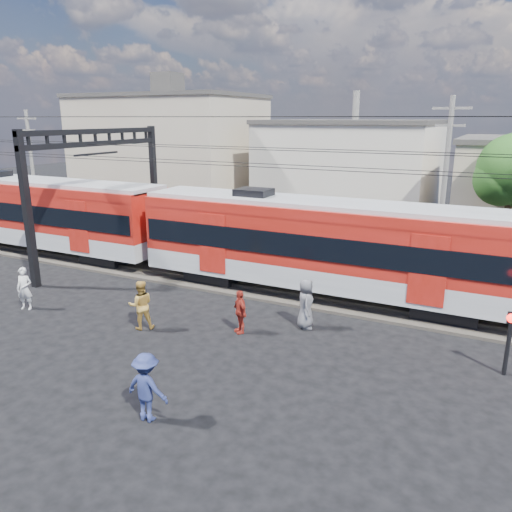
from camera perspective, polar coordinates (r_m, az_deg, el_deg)
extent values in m
plane|color=black|center=(16.14, -9.69, -12.27)|extent=(120.00, 120.00, 0.00)
cube|color=#2D2823|center=(22.50, 2.29, -3.69)|extent=(70.00, 3.40, 0.12)
cube|color=#59544C|center=(21.82, 1.48, -3.98)|extent=(70.00, 0.12, 0.12)
cube|color=#59544C|center=(23.11, 3.05, -2.86)|extent=(70.00, 0.12, 0.12)
cube|color=black|center=(27.55, -16.22, -0.06)|extent=(2.40, 2.20, 0.70)
cube|color=#9A9CA1|center=(31.00, -23.37, 2.50)|extent=(16.00, 3.00, 0.90)
cube|color=maroon|center=(30.71, -23.70, 5.50)|extent=(16.00, 3.00, 2.40)
cube|color=black|center=(30.75, -23.65, 5.04)|extent=(15.68, 3.08, 0.95)
cube|color=#9A9CA1|center=(30.54, -23.96, 7.80)|extent=(16.00, 2.60, 0.25)
cube|color=black|center=(23.74, -4.40, -1.95)|extent=(2.40, 2.20, 0.70)
cube|color=black|center=(20.73, 20.89, -5.61)|extent=(2.40, 2.20, 0.70)
cube|color=#9A9CA1|center=(21.44, 7.43, -1.73)|extent=(16.00, 3.00, 0.90)
cube|color=maroon|center=(21.01, 7.58, 2.57)|extent=(16.00, 3.00, 2.40)
cube|color=black|center=(21.07, 7.56, 1.91)|extent=(15.68, 3.08, 0.95)
cube|color=#9A9CA1|center=(20.77, 7.71, 5.93)|extent=(16.00, 2.60, 0.25)
cube|color=black|center=(24.18, -24.68, 4.68)|extent=(0.30, 0.30, 7.00)
cube|color=black|center=(30.57, -11.56, 7.78)|extent=(0.30, 0.30, 7.00)
cube|color=black|center=(26.91, -17.95, 13.40)|extent=(0.25, 9.30, 0.25)
cube|color=black|center=(26.93, -17.84, 12.13)|extent=(0.25, 9.30, 0.25)
cylinder|color=black|center=(20.70, 1.65, 10.08)|extent=(70.00, 0.03, 0.03)
cylinder|color=black|center=(21.97, 3.20, 10.38)|extent=(70.00, 0.03, 0.03)
cylinder|color=black|center=(20.64, 1.66, 12.02)|extent=(70.00, 0.03, 0.03)
cylinder|color=black|center=(21.92, 3.23, 12.21)|extent=(70.00, 0.03, 0.03)
cylinder|color=black|center=(18.10, -2.16, 15.63)|extent=(70.00, 0.03, 0.03)
cylinder|color=black|center=(24.48, 5.96, 15.54)|extent=(70.00, 0.03, 0.03)
cube|color=tan|center=(43.81, -9.71, 11.46)|extent=(14.00, 10.00, 9.00)
cube|color=#3F3D3A|center=(43.74, -10.00, 17.54)|extent=(14.28, 10.20, 0.30)
cube|color=beige|center=(40.05, 11.00, 9.59)|extent=(12.00, 12.00, 7.00)
cube|color=#3F3D3A|center=(39.86, 11.27, 14.81)|extent=(12.24, 12.24, 0.30)
cylinder|color=slate|center=(26.74, 20.72, 7.64)|extent=(0.24, 0.24, 8.50)
cube|color=slate|center=(26.55, 21.50, 15.45)|extent=(1.80, 0.12, 0.12)
cube|color=slate|center=(26.55, 21.32, 13.73)|extent=(1.40, 0.12, 0.12)
cylinder|color=slate|center=(39.94, -24.20, 9.24)|extent=(0.24, 0.24, 8.00)
cube|color=slate|center=(39.79, -24.75, 14.09)|extent=(1.80, 0.12, 0.12)
cube|color=slate|center=(39.80, -24.62, 12.94)|extent=(1.40, 0.12, 0.12)
cylinder|color=#382619|center=(29.93, 26.64, 3.29)|extent=(0.36, 0.36, 3.92)
imported|color=silver|center=(22.05, -24.94, -3.39)|extent=(0.73, 0.59, 1.73)
imported|color=#B58938|center=(18.63, -13.02, -5.48)|extent=(1.13, 1.11, 1.83)
imported|color=navy|center=(13.29, -12.39, -14.43)|extent=(1.18, 0.68, 1.83)
imported|color=maroon|center=(17.89, -1.85, -6.35)|extent=(0.98, 0.89, 1.60)
imported|color=#515156|center=(18.32, 5.70, -5.44)|extent=(0.92, 1.07, 1.86)
cylinder|color=black|center=(16.77, 26.83, -9.15)|extent=(0.13, 0.13, 1.89)
sphere|color=#FF140C|center=(16.45, 27.21, -6.31)|extent=(0.29, 0.29, 0.29)
cube|color=black|center=(16.45, 27.21, -6.31)|extent=(0.26, 0.06, 0.37)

